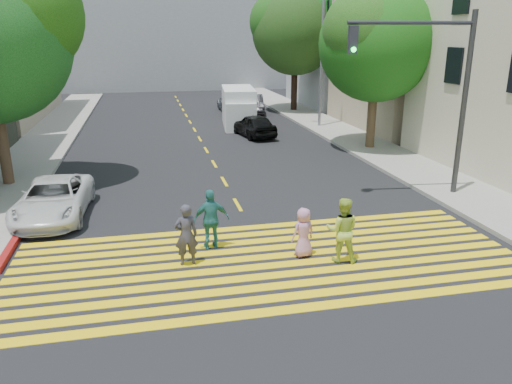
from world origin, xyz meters
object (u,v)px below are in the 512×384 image
object	(u,v)px
tree_right_near	(378,37)
traffic_signal	(434,80)
dark_car_near	(254,125)
dark_car_parked	(253,104)
pedestrian_child	(303,232)
silver_car	(232,103)
pedestrian_man	(186,235)
white_sedan	(54,199)
pedestrian_extra	(211,219)
pedestrian_woman	(342,230)
white_van	(239,108)
tree_right_far	(297,26)

from	to	relation	value
tree_right_near	traffic_signal	distance (m)	8.17
dark_car_near	dark_car_parked	bearing A→B (deg)	-111.47
pedestrian_child	silver_car	xyz separation A→B (m)	(2.74, 26.79, 0.00)
pedestrian_man	silver_car	bearing A→B (deg)	-106.95
white_sedan	pedestrian_extra	bearing A→B (deg)	-34.75
silver_car	traffic_signal	size ratio (longest dim) A/B	0.72
pedestrian_woman	tree_right_near	bearing A→B (deg)	-98.20
white_sedan	white_van	xyz separation A→B (m)	(9.08, 15.57, 0.54)
pedestrian_extra	white_sedan	bearing A→B (deg)	-41.84
pedestrian_man	white_sedan	bearing A→B (deg)	-53.59
white_sedan	dark_car_parked	bearing A→B (deg)	64.66
pedestrian_woman	white_sedan	bearing A→B (deg)	-13.51
pedestrian_man	dark_car_near	xyz separation A→B (m)	(5.39, 16.42, -0.16)
pedestrian_extra	silver_car	xyz separation A→B (m)	(5.09, 25.73, -0.17)
tree_right_far	white_sedan	distance (m)	26.30
pedestrian_man	pedestrian_child	size ratio (longest dim) A/B	1.22
pedestrian_extra	tree_right_near	bearing A→B (deg)	-136.42
pedestrian_man	pedestrian_extra	size ratio (longest dim) A/B	0.97
pedestrian_child	pedestrian_extra	bearing A→B (deg)	-40.19
pedestrian_woman	traffic_signal	xyz separation A→B (m)	(5.03, 4.57, 3.37)
white_van	pedestrian_child	bearing A→B (deg)	-88.93
silver_car	traffic_signal	world-z (taller)	traffic_signal
pedestrian_woman	tree_right_far	bearing A→B (deg)	-84.44
pedestrian_child	tree_right_far	bearing A→B (deg)	-122.16
tree_right_far	pedestrian_man	size ratio (longest dim) A/B	5.68
pedestrian_woman	white_van	world-z (taller)	white_van
white_sedan	pedestrian_child	bearing A→B (deg)	-30.76
pedestrian_child	traffic_signal	bearing A→B (deg)	-161.49
pedestrian_woman	dark_car_near	bearing A→B (deg)	-74.86
white_sedan	dark_car_near	size ratio (longest dim) A/B	1.15
dark_car_parked	white_van	world-z (taller)	white_van
pedestrian_man	dark_car_parked	distance (m)	26.52
traffic_signal	pedestrian_extra	bearing A→B (deg)	-153.16
white_sedan	traffic_signal	distance (m)	13.47
pedestrian_extra	dark_car_parked	bearing A→B (deg)	-109.13
pedestrian_child	pedestrian_extra	xyz separation A→B (m)	(-2.34, 1.06, 0.18)
pedestrian_extra	white_sedan	size ratio (longest dim) A/B	0.38
white_sedan	dark_car_near	xyz separation A→B (m)	(9.32, 11.89, 0.04)
tree_right_far	traffic_signal	distance (m)	21.91
pedestrian_extra	tree_right_far	bearing A→B (deg)	-116.06
dark_car_parked	pedestrian_woman	bearing A→B (deg)	-88.84
pedestrian_man	dark_car_near	world-z (taller)	pedestrian_man
dark_car_near	traffic_signal	bearing A→B (deg)	96.64
dark_car_near	silver_car	bearing A→B (deg)	-102.20
tree_right_far	silver_car	xyz separation A→B (m)	(-4.81, 0.99, -5.69)
pedestrian_extra	white_van	distance (m)	19.69
dark_car_near	traffic_signal	world-z (taller)	traffic_signal
tree_right_far	dark_car_parked	xyz separation A→B (m)	(-3.37, -0.15, -5.69)
dark_car_parked	tree_right_near	bearing A→B (deg)	-68.03
pedestrian_woman	traffic_signal	size ratio (longest dim) A/B	0.27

